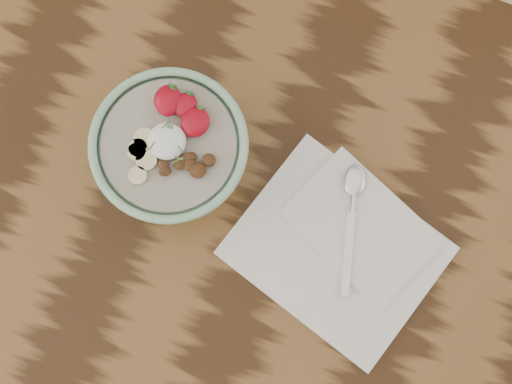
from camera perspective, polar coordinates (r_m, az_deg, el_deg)
table at (r=115.58cm, az=-8.63°, el=0.47°), size 160.00×90.00×75.00cm
breakfast_bowl at (r=99.15cm, az=-6.71°, el=3.25°), size 21.33×21.33×13.88cm
napkin at (r=103.65cm, az=6.86°, el=-4.29°), size 33.00×29.50×1.70cm
spoon at (r=103.32cm, az=7.77°, el=-0.52°), size 6.84×19.10×1.00cm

